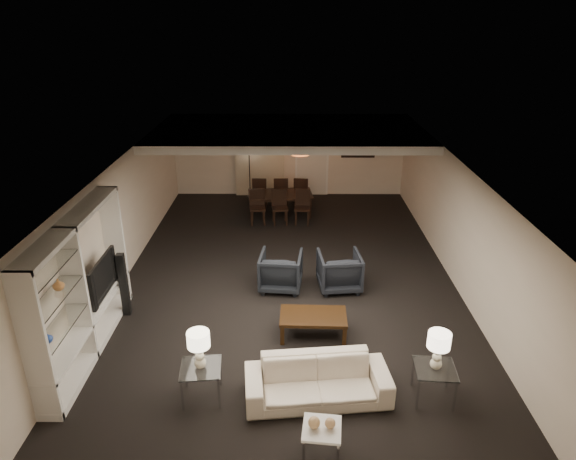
# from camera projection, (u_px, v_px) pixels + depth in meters

# --- Properties ---
(floor) EXTENTS (11.00, 11.00, 0.00)m
(floor) POSITION_uv_depth(u_px,v_px,m) (288.00, 277.00, 11.11)
(floor) COLOR black
(floor) RESTS_ON ground
(ceiling) EXTENTS (7.00, 11.00, 0.02)m
(ceiling) POSITION_uv_depth(u_px,v_px,m) (288.00, 165.00, 10.13)
(ceiling) COLOR silver
(ceiling) RESTS_ON ground
(wall_back) EXTENTS (7.00, 0.02, 2.50)m
(wall_back) POSITION_uv_depth(u_px,v_px,m) (289.00, 155.00, 15.68)
(wall_back) COLOR beige
(wall_back) RESTS_ON ground
(wall_front) EXTENTS (7.00, 0.02, 2.50)m
(wall_front) POSITION_uv_depth(u_px,v_px,m) (285.00, 416.00, 5.56)
(wall_front) COLOR beige
(wall_front) RESTS_ON ground
(wall_left) EXTENTS (0.02, 11.00, 2.50)m
(wall_left) POSITION_uv_depth(u_px,v_px,m) (120.00, 223.00, 10.64)
(wall_left) COLOR beige
(wall_left) RESTS_ON ground
(wall_right) EXTENTS (0.02, 11.00, 2.50)m
(wall_right) POSITION_uv_depth(u_px,v_px,m) (457.00, 224.00, 10.60)
(wall_right) COLOR beige
(wall_right) RESTS_ON ground
(ceiling_soffit) EXTENTS (7.00, 4.00, 0.20)m
(ceiling_soffit) POSITION_uv_depth(u_px,v_px,m) (289.00, 132.00, 13.39)
(ceiling_soffit) COLOR silver
(ceiling_soffit) RESTS_ON ceiling
(curtains) EXTENTS (1.50, 0.12, 2.40)m
(curtains) POSITION_uv_depth(u_px,v_px,m) (260.00, 157.00, 15.63)
(curtains) COLOR beige
(curtains) RESTS_ON wall_back
(door) EXTENTS (0.90, 0.05, 2.10)m
(door) POSITION_uv_depth(u_px,v_px,m) (312.00, 162.00, 15.73)
(door) COLOR silver
(door) RESTS_ON wall_back
(painting) EXTENTS (0.95, 0.04, 0.65)m
(painting) POSITION_uv_depth(u_px,v_px,m) (358.00, 146.00, 15.51)
(painting) COLOR #142D38
(painting) RESTS_ON wall_back
(media_unit) EXTENTS (0.38, 3.40, 2.35)m
(media_unit) POSITION_uv_depth(u_px,v_px,m) (82.00, 288.00, 8.28)
(media_unit) COLOR white
(media_unit) RESTS_ON wall_left
(pendant_light) EXTENTS (0.52, 0.52, 0.24)m
(pendant_light) POSITION_uv_depth(u_px,v_px,m) (300.00, 150.00, 13.58)
(pendant_light) COLOR #D8591E
(pendant_light) RESTS_ON ceiling_soffit
(sofa) EXTENTS (2.19, 1.04, 0.62)m
(sofa) POSITION_uv_depth(u_px,v_px,m) (317.00, 381.00, 7.51)
(sofa) COLOR beige
(sofa) RESTS_ON floor
(coffee_table) EXTENTS (1.18, 0.71, 0.42)m
(coffee_table) POSITION_uv_depth(u_px,v_px,m) (313.00, 325.00, 9.02)
(coffee_table) COLOR black
(coffee_table) RESTS_ON floor
(armchair_left) EXTENTS (0.92, 0.94, 0.79)m
(armchair_left) POSITION_uv_depth(u_px,v_px,m) (281.00, 271.00, 10.52)
(armchair_left) COLOR black
(armchair_left) RESTS_ON floor
(armchair_right) EXTENTS (0.92, 0.94, 0.79)m
(armchair_right) POSITION_uv_depth(u_px,v_px,m) (339.00, 271.00, 10.51)
(armchair_right) COLOR black
(armchair_right) RESTS_ON floor
(side_table_left) EXTENTS (0.63, 0.63, 0.54)m
(side_table_left) POSITION_uv_depth(u_px,v_px,m) (202.00, 382.00, 7.53)
(side_table_left) COLOR white
(side_table_left) RESTS_ON floor
(side_table_right) EXTENTS (0.62, 0.62, 0.54)m
(side_table_right) POSITION_uv_depth(u_px,v_px,m) (433.00, 383.00, 7.52)
(side_table_right) COLOR white
(side_table_right) RESTS_ON floor
(table_lamp_left) EXTENTS (0.33, 0.33, 0.60)m
(table_lamp_left) POSITION_uv_depth(u_px,v_px,m) (199.00, 350.00, 7.31)
(table_lamp_left) COLOR white
(table_lamp_left) RESTS_ON side_table_left
(table_lamp_right) EXTENTS (0.35, 0.35, 0.60)m
(table_lamp_right) POSITION_uv_depth(u_px,v_px,m) (438.00, 351.00, 7.29)
(table_lamp_right) COLOR beige
(table_lamp_right) RESTS_ON side_table_right
(marble_table) EXTENTS (0.53, 0.53, 0.48)m
(marble_table) POSITION_uv_depth(u_px,v_px,m) (321.00, 442.00, 6.52)
(marble_table) COLOR white
(marble_table) RESTS_ON floor
(gold_gourd_a) EXTENTS (0.15, 0.15, 0.15)m
(gold_gourd_a) POSITION_uv_depth(u_px,v_px,m) (314.00, 423.00, 6.40)
(gold_gourd_a) COLOR tan
(gold_gourd_a) RESTS_ON marble_table
(gold_gourd_b) EXTENTS (0.14, 0.14, 0.14)m
(gold_gourd_b) POSITION_uv_depth(u_px,v_px,m) (330.00, 423.00, 6.40)
(gold_gourd_b) COLOR tan
(gold_gourd_b) RESTS_ON marble_table
(television) EXTENTS (1.17, 0.15, 0.68)m
(television) POSITION_uv_depth(u_px,v_px,m) (97.00, 277.00, 8.81)
(television) COLOR black
(television) RESTS_ON media_unit
(vase_blue) EXTENTS (0.15, 0.15, 0.16)m
(vase_blue) POSITION_uv_depth(u_px,v_px,m) (47.00, 338.00, 7.08)
(vase_blue) COLOR #24439C
(vase_blue) RESTS_ON media_unit
(vase_amber) EXTENTS (0.17, 0.17, 0.18)m
(vase_amber) POSITION_uv_depth(u_px,v_px,m) (58.00, 284.00, 7.42)
(vase_amber) COLOR #C78142
(vase_amber) RESTS_ON media_unit
(floor_speaker) EXTENTS (0.14, 0.14, 1.25)m
(floor_speaker) POSITION_uv_depth(u_px,v_px,m) (124.00, 285.00, 9.51)
(floor_speaker) COLOR black
(floor_speaker) RESTS_ON floor
(dining_table) EXTENTS (1.86, 1.15, 0.62)m
(dining_table) POSITION_uv_depth(u_px,v_px,m) (280.00, 204.00, 14.38)
(dining_table) COLOR black
(dining_table) RESTS_ON floor
(chair_nl) EXTENTS (0.48, 0.48, 0.92)m
(chair_nl) POSITION_uv_depth(u_px,v_px,m) (257.00, 207.00, 13.73)
(chair_nl) COLOR black
(chair_nl) RESTS_ON floor
(chair_nm) EXTENTS (0.48, 0.48, 0.92)m
(chair_nm) POSITION_uv_depth(u_px,v_px,m) (280.00, 208.00, 13.72)
(chair_nm) COLOR black
(chair_nm) RESTS_ON floor
(chair_nr) EXTENTS (0.46, 0.46, 0.92)m
(chair_nr) POSITION_uv_depth(u_px,v_px,m) (302.00, 208.00, 13.72)
(chair_nr) COLOR black
(chair_nr) RESTS_ON floor
(chair_fl) EXTENTS (0.45, 0.45, 0.92)m
(chair_fl) POSITION_uv_depth(u_px,v_px,m) (260.00, 192.00, 14.92)
(chair_fl) COLOR black
(chair_fl) RESTS_ON floor
(chair_fm) EXTENTS (0.45, 0.45, 0.92)m
(chair_fm) POSITION_uv_depth(u_px,v_px,m) (281.00, 192.00, 14.92)
(chair_fm) COLOR black
(chair_fm) RESTS_ON floor
(chair_fr) EXTENTS (0.48, 0.48, 0.92)m
(chair_fr) POSITION_uv_depth(u_px,v_px,m) (301.00, 192.00, 14.92)
(chair_fr) COLOR black
(chair_fr) RESTS_ON floor
(floor_lamp) EXTENTS (0.28, 0.28, 1.63)m
(floor_lamp) POSITION_uv_depth(u_px,v_px,m) (250.00, 172.00, 15.58)
(floor_lamp) COLOR black
(floor_lamp) RESTS_ON floor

